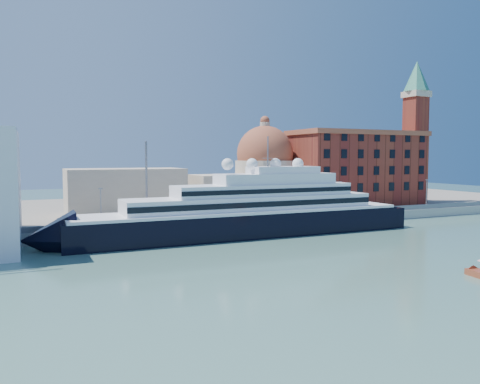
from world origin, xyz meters
name	(u,v)px	position (x,y,z in m)	size (l,w,h in m)	color
ground	(306,256)	(0.00, 0.00, 0.00)	(400.00, 400.00, 0.00)	#3B675F
quay	(229,223)	(0.00, 34.00, 1.25)	(180.00, 10.00, 2.50)	gray
land	(179,208)	(0.00, 75.00, 1.00)	(260.00, 72.00, 2.00)	slate
quay_fence	(237,218)	(0.00, 29.50, 3.10)	(180.00, 0.10, 1.20)	slate
superyacht	(234,216)	(-3.51, 23.00, 4.36)	(84.48, 11.71, 25.25)	black
warehouse	(357,167)	(52.00, 52.00, 13.79)	(43.00, 19.00, 23.25)	maroon
campanile	(415,122)	(76.00, 52.00, 28.76)	(8.40, 8.40, 47.00)	maroon
church	(217,178)	(6.39, 57.72, 10.91)	(66.00, 18.00, 25.50)	beige
lamp_posts	(180,189)	(-12.67, 32.27, 9.84)	(120.80, 2.40, 18.00)	slate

